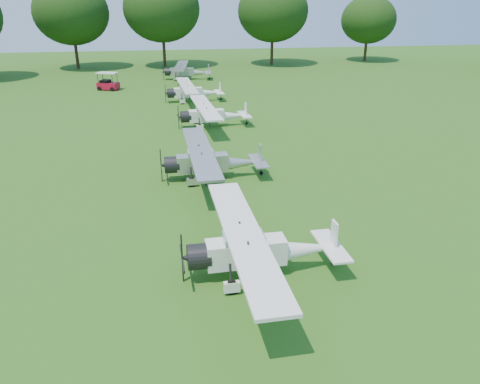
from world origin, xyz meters
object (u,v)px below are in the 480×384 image
object	(u,v)px
aircraft_6	(192,91)
golf_cart	(108,84)
aircraft_3	(258,247)
aircraft_5	(212,113)
aircraft_4	(210,160)
aircraft_7	(186,70)

from	to	relation	value
aircraft_6	golf_cart	world-z (taller)	golf_cart
aircraft_3	aircraft_5	size ratio (longest dim) A/B	1.06
aircraft_5	golf_cart	size ratio (longest dim) A/B	3.64
aircraft_5	golf_cart	xyz separation A→B (m)	(-10.00, 17.92, -0.44)
aircraft_3	aircraft_4	bearing A→B (deg)	92.50
aircraft_3	aircraft_5	xyz separation A→B (m)	(0.56, 22.23, -0.07)
aircraft_5	aircraft_7	world-z (taller)	aircraft_7
aircraft_4	aircraft_6	world-z (taller)	aircraft_4
aircraft_4	aircraft_5	world-z (taller)	aircraft_4
aircraft_4	aircraft_7	bearing A→B (deg)	87.86
aircraft_3	aircraft_4	size ratio (longest dim) A/B	1.02
aircraft_3	aircraft_5	bearing A→B (deg)	86.92
golf_cart	aircraft_5	bearing A→B (deg)	-38.34
aircraft_6	aircraft_5	bearing A→B (deg)	-88.19
aircraft_5	golf_cart	distance (m)	20.53
golf_cart	aircraft_7	bearing A→B (deg)	54.75
aircraft_4	golf_cart	distance (m)	30.88
aircraft_3	aircraft_6	world-z (taller)	aircraft_3
aircraft_3	aircraft_5	distance (m)	22.24
aircraft_5	aircraft_7	size ratio (longest dim) A/B	0.97
aircraft_5	aircraft_6	distance (m)	10.15
aircraft_5	aircraft_6	xyz separation A→B (m)	(-0.91, 10.10, -0.01)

